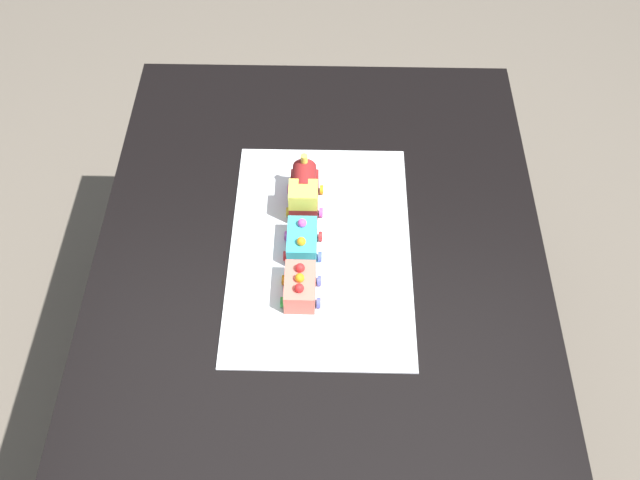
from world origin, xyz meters
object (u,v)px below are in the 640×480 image
dining_table (320,304)px  cake_car_gondola_coral (300,287)px  cake_car_caboose_turquoise (302,241)px  cake_locomotive (304,191)px

dining_table → cake_car_gondola_coral: (0.04, -0.04, 0.14)m
cake_car_caboose_turquoise → cake_locomotive: bearing=180.0°
dining_table → cake_car_gondola_coral: size_ratio=14.00×
cake_car_gondola_coral → cake_car_caboose_turquoise: bearing=180.0°
cake_car_caboose_turquoise → dining_table: bearing=28.5°
cake_car_caboose_turquoise → cake_car_gondola_coral: (0.12, -0.00, 0.00)m
dining_table → cake_car_caboose_turquoise: bearing=-151.5°
cake_locomotive → cake_car_gondola_coral: size_ratio=1.40×
dining_table → cake_car_gondola_coral: cake_car_gondola_coral is taller
cake_locomotive → cake_car_gondola_coral: 0.25m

